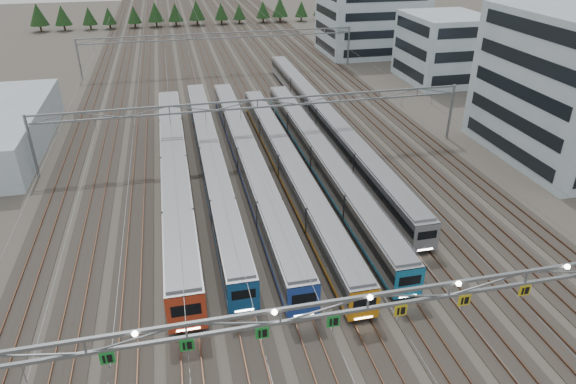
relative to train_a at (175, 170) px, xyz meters
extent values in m
cube|color=#2D2823|center=(11.25, 67.04, -2.20)|extent=(54.00, 260.00, 0.08)
cube|color=brown|center=(-14.22, 67.04, -2.08)|extent=(0.08, 260.00, 0.16)
cube|color=brown|center=(36.72, 67.04, -2.08)|extent=(0.08, 260.00, 0.16)
cube|color=brown|center=(10.53, 67.04, -2.08)|extent=(0.08, 260.00, 0.16)
cube|color=brown|center=(11.97, 67.04, -2.08)|extent=(0.08, 260.00, 0.16)
cube|color=black|center=(0.00, 0.05, -1.81)|extent=(2.54, 50.48, 0.38)
cube|color=#A8AAB0|center=(0.00, 0.05, 0.06)|extent=(2.99, 51.51, 3.37)
cube|color=black|center=(0.00, 0.05, 0.46)|extent=(3.05, 51.25, 1.02)
cube|color=#BD381D|center=(0.00, 0.05, -1.36)|extent=(3.04, 51.25, 0.37)
cube|color=slate|center=(0.00, 0.05, 1.85)|extent=(2.69, 50.48, 0.27)
cube|color=#BD381D|center=(0.00, -25.66, 0.06)|extent=(3.01, 0.12, 3.37)
cube|color=black|center=(0.00, -25.69, 0.46)|extent=(2.24, 0.10, 1.02)
cube|color=white|center=(0.00, -25.72, -1.41)|extent=(1.80, 0.06, 0.16)
cube|color=black|center=(4.50, 3.18, -1.84)|extent=(2.18, 54.14, 0.33)
cube|color=#A8AAB0|center=(4.50, 3.18, -0.24)|extent=(2.57, 55.24, 2.89)
cube|color=black|center=(4.50, 3.18, 0.11)|extent=(2.63, 54.97, 0.87)
cube|color=navy|center=(4.50, 3.18, -1.45)|extent=(2.62, 54.97, 0.32)
cube|color=slate|center=(4.50, 3.18, 1.30)|extent=(2.31, 54.14, 0.23)
cube|color=navy|center=(4.50, -24.39, -0.24)|extent=(2.59, 0.12, 2.89)
cube|color=black|center=(4.50, -24.42, 0.11)|extent=(1.93, 0.10, 0.87)
cube|color=white|center=(4.50, -24.45, -1.50)|extent=(1.54, 0.06, 0.14)
cube|color=black|center=(9.00, 1.80, -1.83)|extent=(2.25, 54.57, 0.34)
cube|color=#A8AAB0|center=(9.00, 1.80, -0.19)|extent=(2.64, 55.68, 2.97)
cube|color=black|center=(9.00, 1.80, 0.17)|extent=(2.70, 55.41, 0.90)
cube|color=#1C3D9C|center=(9.00, 1.80, -1.44)|extent=(2.69, 55.41, 0.33)
cube|color=slate|center=(9.00, 1.80, 1.39)|extent=(2.38, 54.57, 0.24)
cube|color=#1C3D9C|center=(9.00, -25.99, -0.19)|extent=(2.66, 0.12, 2.97)
cube|color=black|center=(9.00, -26.02, 0.17)|extent=(1.98, 0.10, 0.90)
cube|color=white|center=(9.00, -26.05, -1.48)|extent=(1.58, 0.06, 0.14)
cube|color=black|center=(13.50, -1.12, -1.84)|extent=(2.13, 51.48, 0.32)
cube|color=#A8AAB0|center=(13.50, -1.12, -0.28)|extent=(2.51, 52.53, 2.82)
cube|color=black|center=(13.50, -1.12, 0.06)|extent=(2.57, 52.27, 0.85)
cube|color=orange|center=(13.50, -1.12, -1.46)|extent=(2.56, 52.27, 0.31)
cube|color=slate|center=(13.50, -1.12, 1.22)|extent=(2.26, 51.48, 0.22)
cube|color=orange|center=(13.50, -27.34, -0.28)|extent=(2.53, 0.12, 2.82)
cube|color=black|center=(13.50, -27.37, 0.06)|extent=(1.88, 0.10, 0.85)
cube|color=white|center=(13.50, -27.40, -1.51)|extent=(1.50, 0.06, 0.13)
cube|color=black|center=(18.00, 0.39, -1.84)|extent=(2.18, 51.24, 0.33)
cube|color=#A8AAB0|center=(18.00, 0.39, -0.23)|extent=(2.57, 52.28, 2.89)
cube|color=black|center=(18.00, 0.39, 0.11)|extent=(2.63, 52.02, 0.87)
cube|color=#1877AA|center=(18.00, 0.39, -1.45)|extent=(2.62, 52.02, 0.32)
cube|color=slate|center=(18.00, 0.39, 1.30)|extent=(2.31, 51.24, 0.23)
cube|color=#1877AA|center=(18.00, -25.70, -0.23)|extent=(2.59, 0.12, 2.89)
cube|color=black|center=(18.00, -25.73, 0.11)|extent=(1.93, 0.10, 0.87)
cube|color=white|center=(18.00, -25.76, -1.50)|extent=(1.54, 0.06, 0.14)
cube|color=black|center=(22.50, 13.87, -1.84)|extent=(2.19, 65.99, 0.33)
cube|color=#A8AAB0|center=(22.50, 13.87, -0.23)|extent=(2.58, 67.34, 2.90)
cube|color=black|center=(22.50, 13.87, 0.12)|extent=(2.64, 67.00, 0.87)
cube|color=gray|center=(22.50, 13.87, -1.45)|extent=(2.63, 67.00, 0.32)
cube|color=slate|center=(22.50, 13.87, 1.31)|extent=(2.32, 65.99, 0.23)
cube|color=gray|center=(22.50, -19.75, -0.23)|extent=(2.60, 0.12, 2.90)
cube|color=black|center=(22.50, -19.78, 0.12)|extent=(1.93, 0.10, 0.87)
cube|color=white|center=(22.50, -19.81, -1.50)|extent=(1.55, 0.06, 0.14)
cube|color=gray|center=(11.25, -32.96, 5.56)|extent=(56.00, 0.22, 0.22)
cube|color=gray|center=(11.25, -32.96, 4.56)|extent=(56.00, 0.22, 0.22)
cube|color=#1A862F|center=(-4.50, -33.08, 4.06)|extent=(0.85, 0.06, 0.85)
cube|color=#1A862F|center=(0.00, -33.08, 4.06)|extent=(0.85, 0.06, 0.85)
cube|color=#1A862F|center=(4.50, -33.08, 4.06)|extent=(0.85, 0.06, 0.85)
cube|color=#1A862F|center=(9.00, -33.08, 4.06)|extent=(0.85, 0.06, 0.85)
cube|color=gold|center=(13.50, -33.08, 4.06)|extent=(0.85, 0.06, 0.85)
cube|color=gold|center=(18.00, -33.08, 4.06)|extent=(0.85, 0.06, 0.85)
cube|color=gold|center=(22.50, -33.08, 4.06)|extent=(0.85, 0.06, 0.85)
cylinder|color=gray|center=(-16.75, 7.04, 1.76)|extent=(0.36, 0.36, 8.00)
cylinder|color=gray|center=(39.25, 7.04, 1.76)|extent=(0.36, 0.36, 8.00)
cube|color=gray|center=(11.25, 7.04, 5.56)|extent=(56.00, 0.22, 0.22)
cube|color=gray|center=(11.25, 7.04, 4.56)|extent=(56.00, 0.22, 0.22)
cylinder|color=gray|center=(-16.75, 52.04, 1.76)|extent=(0.36, 0.36, 8.00)
cylinder|color=gray|center=(39.25, 52.04, 1.76)|extent=(0.36, 0.36, 8.00)
cube|color=gray|center=(11.25, 52.04, 5.56)|extent=(56.00, 0.22, 0.22)
cube|color=gray|center=(11.25, 52.04, 4.56)|extent=(56.00, 0.22, 0.22)
cube|color=#9FB5BE|center=(52.85, 35.46, 4.04)|extent=(14.00, 16.00, 12.57)
cube|color=#9FB5BE|center=(47.62, 61.17, 5.43)|extent=(22.00, 18.00, 15.35)
cube|color=#9FB5BE|center=(-22.27, 17.11, 0.54)|extent=(10.00, 30.00, 5.57)
camera|label=1|loc=(0.79, -56.18, 26.20)|focal=32.00mm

